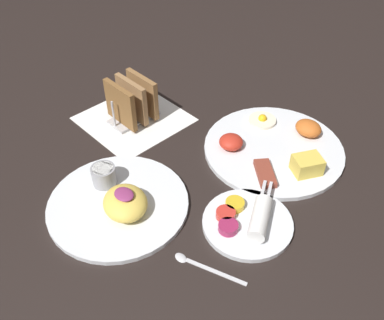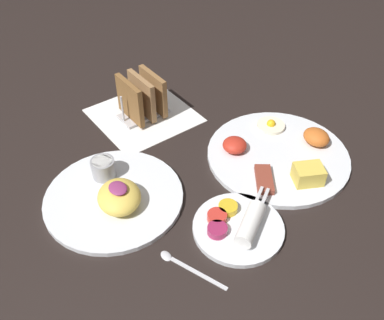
{
  "view_description": "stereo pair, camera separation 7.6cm",
  "coord_description": "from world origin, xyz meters",
  "px_view_note": "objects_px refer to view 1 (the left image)",
  "views": [
    {
      "loc": [
        0.47,
        -0.44,
        0.61
      ],
      "look_at": [
        -0.0,
        0.01,
        0.03
      ],
      "focal_mm": 40.0,
      "sensor_mm": 36.0,
      "label": 1
    },
    {
      "loc": [
        0.52,
        -0.38,
        0.61
      ],
      "look_at": [
        -0.0,
        0.01,
        0.03
      ],
      "focal_mm": 40.0,
      "sensor_mm": 36.0,
      "label": 2
    }
  ],
  "objects_px": {
    "plate_foreground": "(118,201)",
    "toast_rack": "(132,101)",
    "plate_breakfast": "(275,147)",
    "plate_condiments": "(248,221)"
  },
  "relations": [
    {
      "from": "toast_rack",
      "to": "plate_condiments",
      "type": "bearing_deg",
      "value": -7.05
    },
    {
      "from": "plate_foreground",
      "to": "toast_rack",
      "type": "xyz_separation_m",
      "value": [
        -0.2,
        0.19,
        0.04
      ]
    },
    {
      "from": "plate_breakfast",
      "to": "toast_rack",
      "type": "height_order",
      "value": "toast_rack"
    },
    {
      "from": "toast_rack",
      "to": "plate_foreground",
      "type": "bearing_deg",
      "value": -43.68
    },
    {
      "from": "plate_breakfast",
      "to": "plate_foreground",
      "type": "distance_m",
      "value": 0.36
    },
    {
      "from": "plate_breakfast",
      "to": "plate_foreground",
      "type": "height_order",
      "value": "plate_foreground"
    },
    {
      "from": "plate_condiments",
      "to": "toast_rack",
      "type": "distance_m",
      "value": 0.41
    },
    {
      "from": "plate_breakfast",
      "to": "toast_rack",
      "type": "bearing_deg",
      "value": -153.5
    },
    {
      "from": "plate_foreground",
      "to": "plate_breakfast",
      "type": "bearing_deg",
      "value": 73.1
    },
    {
      "from": "plate_breakfast",
      "to": "plate_condiments",
      "type": "distance_m",
      "value": 0.22
    }
  ]
}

